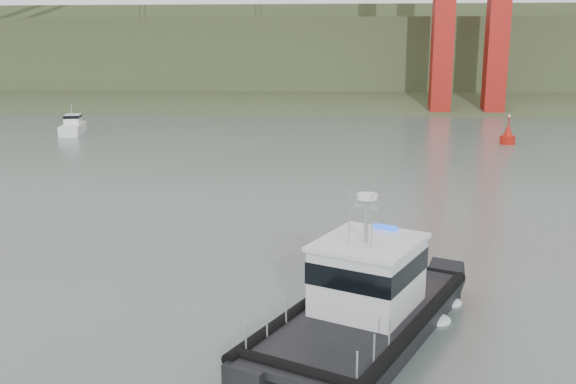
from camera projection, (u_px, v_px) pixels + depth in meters
The scene contains 5 objects.
ground at pixel (279, 294), 26.60m from camera, with size 400.00×400.00×0.00m, color slate.
headlands at pixel (327, 61), 147.14m from camera, with size 500.00×105.36×27.12m.
patrol_boat at pixel (364, 302), 22.31m from camera, with size 8.41×11.72×5.37m.
motorboat at pixel (73, 126), 75.81m from camera, with size 3.49×6.78×3.56m.
nav_buoy at pixel (508, 136), 67.74m from camera, with size 1.58×1.58×3.30m.
Camera 1 is at (2.23, -24.92, 9.98)m, focal length 40.00 mm.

